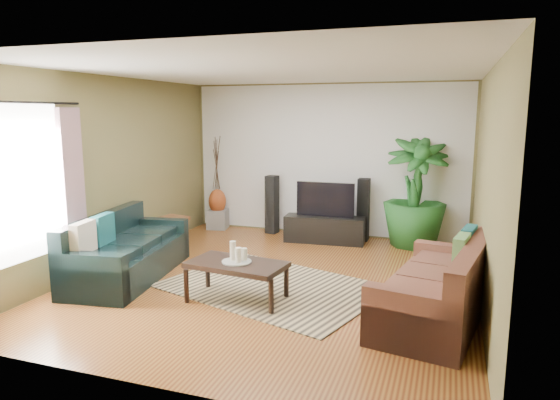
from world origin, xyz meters
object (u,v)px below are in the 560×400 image
at_px(speaker_left, 272,204).
at_px(pedestal, 218,219).
at_px(potted_plant, 415,192).
at_px(tv_stand, 324,229).
at_px(television, 325,199).
at_px(side_table, 172,231).
at_px(coffee_table, 237,281).
at_px(vase, 217,201).
at_px(speaker_right, 363,210).
at_px(sofa_left, 129,246).
at_px(sofa_right, 435,281).

distance_m(speaker_left, pedestal, 1.16).
relative_size(potted_plant, pedestal, 4.98).
relative_size(tv_stand, television, 1.36).
relative_size(television, side_table, 2.11).
xyz_separation_m(coffee_table, vase, (-1.85, 3.28, 0.30)).
bearing_deg(television, coffee_table, -96.41).
bearing_deg(pedestal, speaker_right, 0.00).
xyz_separation_m(tv_stand, speaker_left, (-1.07, 0.35, 0.31)).
xyz_separation_m(speaker_left, speaker_right, (1.67, 0.00, 0.01)).
height_order(coffee_table, vase, vase).
bearing_deg(coffee_table, side_table, 143.15).
bearing_deg(side_table, sofa_left, -78.42).
bearing_deg(sofa_left, potted_plant, -59.06).
relative_size(speaker_right, side_table, 2.31).
height_order(sofa_left, pedestal, sofa_left).
bearing_deg(sofa_left, sofa_right, -100.40).
relative_size(potted_plant, side_table, 3.86).
xyz_separation_m(sofa_left, tv_stand, (2.04, 2.63, -0.20)).
relative_size(sofa_left, television, 2.13).
height_order(coffee_table, speaker_right, speaker_right).
bearing_deg(pedestal, side_table, -98.65).
xyz_separation_m(sofa_right, speaker_right, (-1.29, 3.10, 0.11)).
bearing_deg(speaker_right, side_table, -156.41).
xyz_separation_m(television, speaker_left, (-1.07, 0.33, -0.21)).
bearing_deg(vase, potted_plant, -1.40).
height_order(tv_stand, speaker_right, speaker_right).
bearing_deg(speaker_left, tv_stand, -8.91).
relative_size(sofa_left, speaker_left, 1.98).
relative_size(coffee_table, pedestal, 3.12).
distance_m(sofa_left, coffee_table, 1.75).
height_order(potted_plant, vase, potted_plant).
bearing_deg(side_table, coffee_table, -43.69).
relative_size(potted_plant, vase, 3.89).
bearing_deg(potted_plant, side_table, -162.18).
height_order(sofa_left, speaker_right, speaker_right).
relative_size(tv_stand, potted_plant, 0.75).
xyz_separation_m(television, vase, (-2.18, 0.33, -0.21)).
xyz_separation_m(tv_stand, potted_plant, (1.45, 0.26, 0.68)).
height_order(television, vase, television).
height_order(speaker_right, vase, speaker_right).
height_order(speaker_left, speaker_right, speaker_right).
bearing_deg(sofa_right, vase, -116.57).
bearing_deg(side_table, potted_plant, 17.82).
bearing_deg(tv_stand, potted_plant, 5.92).
relative_size(tv_stand, pedestal, 3.72).
height_order(tv_stand, television, television).
relative_size(coffee_table, side_table, 2.42).
distance_m(sofa_left, speaker_right, 3.98).
relative_size(sofa_left, coffee_table, 1.86).
bearing_deg(sofa_left, speaker_right, -50.19).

